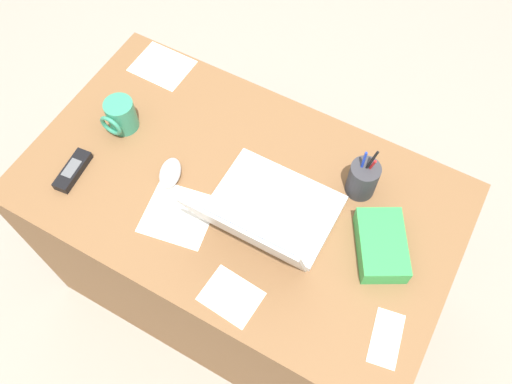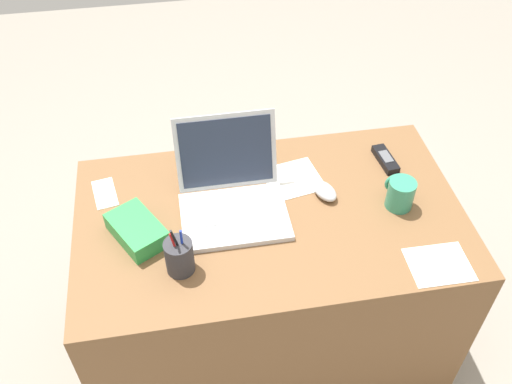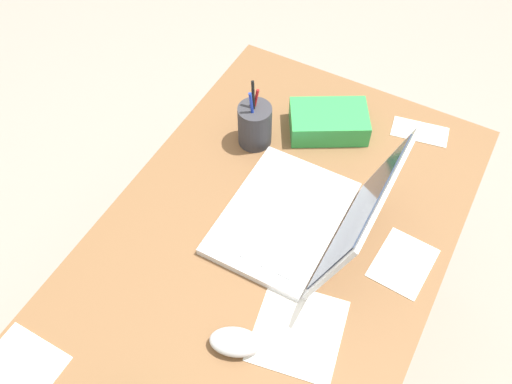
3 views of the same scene
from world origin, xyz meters
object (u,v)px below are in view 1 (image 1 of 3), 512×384
at_px(cordless_phone, 73,171).
at_px(pen_holder, 363,179).
at_px(computer_mouse, 170,173).
at_px(snack_bag, 381,245).
at_px(laptop, 264,216).
at_px(coffee_mug_white, 121,116).

xyz_separation_m(cordless_phone, pen_holder, (-0.71, -0.34, 0.04)).
relative_size(computer_mouse, snack_bag, 0.52).
bearing_deg(cordless_phone, laptop, -167.91).
relative_size(coffee_mug_white, pen_holder, 0.55).
height_order(cordless_phone, snack_bag, snack_bag).
bearing_deg(snack_bag, computer_mouse, 7.30).
distance_m(computer_mouse, cordless_phone, 0.27).
relative_size(cordless_phone, pen_holder, 0.77).
height_order(computer_mouse, pen_holder, pen_holder).
height_order(coffee_mug_white, pen_holder, pen_holder).
bearing_deg(cordless_phone, computer_mouse, -153.41).
relative_size(laptop, snack_bag, 1.75).
height_order(cordless_phone, pen_holder, pen_holder).
bearing_deg(coffee_mug_white, pen_holder, -168.62).
distance_m(coffee_mug_white, pen_holder, 0.70).
relative_size(cordless_phone, snack_bag, 0.74).
bearing_deg(laptop, cordless_phone, 12.09).
xyz_separation_m(cordless_phone, snack_bag, (-0.83, -0.20, 0.02)).
distance_m(computer_mouse, coffee_mug_white, 0.23).
xyz_separation_m(computer_mouse, coffee_mug_white, (0.22, -0.08, 0.03)).
bearing_deg(snack_bag, cordless_phone, 13.32).
relative_size(computer_mouse, pen_holder, 0.55).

